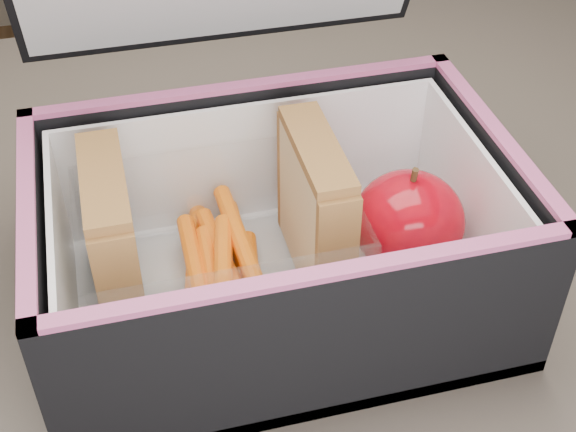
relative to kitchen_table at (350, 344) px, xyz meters
The scene contains 8 objects.
kitchen_table is the anchor object (origin of this frame).
lunch_bag 0.17m from the kitchen_table, 161.47° to the right, with size 0.29×0.27×0.28m.
plastic_tub 0.17m from the kitchen_table, behind, with size 0.17×0.12×0.07m, color white, non-canonical shape.
sandwich_left 0.23m from the kitchen_table, behind, with size 0.03×0.09×0.10m.
sandwich_right 0.16m from the kitchen_table, 157.28° to the right, with size 0.03×0.09×0.10m.
carrot_sticks 0.16m from the kitchen_table, behind, with size 0.06×0.15×0.03m.
paper_napkin 0.11m from the kitchen_table, 49.79° to the right, with size 0.08×0.08×0.01m, color white.
red_apple 0.15m from the kitchen_table, 52.77° to the right, with size 0.08×0.08×0.08m.
Camera 1 is at (-0.15, -0.39, 1.14)m, focal length 50.00 mm.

